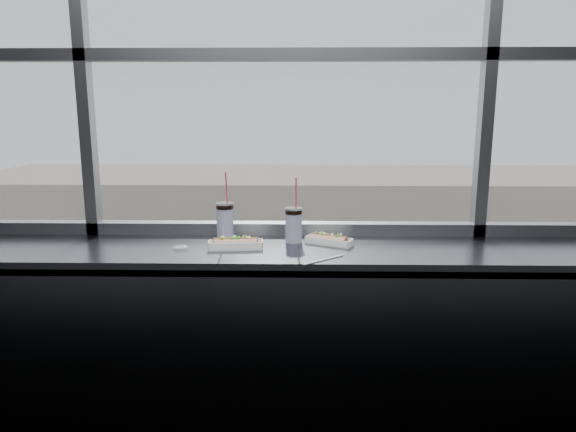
{
  "coord_description": "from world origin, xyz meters",
  "views": [
    {
      "loc": [
        0.07,
        -1.11,
        1.72
      ],
      "look_at": [
        0.02,
        1.23,
        1.25
      ],
      "focal_mm": 32.0,
      "sensor_mm": 36.0,
      "label": 1
    }
  ],
  "objects_px": {
    "hotdog_tray_right": "(329,240)",
    "tree_left": "(164,263)",
    "pedestrian_c": "(351,306)",
    "car_near_d": "(422,408)",
    "soda_cup_right": "(294,223)",
    "tree_center": "(319,270)",
    "soda_cup_left": "(225,218)",
    "car_far_c": "(543,329)",
    "loose_straw": "(324,260)",
    "tree_right": "(480,263)",
    "car_near_b": "(108,405)",
    "wrapper": "(181,247)",
    "hotdog_tray_left": "(236,243)",
    "pedestrian_d": "(422,299)",
    "car_far_a": "(104,325)",
    "car_far_b": "(337,326)",
    "pedestrian_b": "(256,300)",
    "car_near_c": "(300,409)"
  },
  "relations": [
    {
      "from": "car_far_a",
      "to": "pedestrian_b",
      "type": "height_order",
      "value": "pedestrian_b"
    },
    {
      "from": "car_far_c",
      "to": "tree_center",
      "type": "bearing_deg",
      "value": 76.54
    },
    {
      "from": "car_far_c",
      "to": "car_far_a",
      "type": "distance_m",
      "value": 24.29
    },
    {
      "from": "loose_straw",
      "to": "pedestrian_c",
      "type": "height_order",
      "value": "loose_straw"
    },
    {
      "from": "car_far_b",
      "to": "pedestrian_b",
      "type": "relative_size",
      "value": 2.94
    },
    {
      "from": "pedestrian_d",
      "to": "pedestrian_c",
      "type": "height_order",
      "value": "pedestrian_d"
    },
    {
      "from": "soda_cup_right",
      "to": "wrapper",
      "type": "xyz_separation_m",
      "value": [
        -0.52,
        -0.14,
        -0.08
      ]
    },
    {
      "from": "car_far_a",
      "to": "pedestrian_c",
      "type": "xyz_separation_m",
      "value": [
        14.13,
        3.24,
        -0.01
      ]
    },
    {
      "from": "soda_cup_left",
      "to": "soda_cup_right",
      "type": "distance_m",
      "value": 0.36
    },
    {
      "from": "tree_center",
      "to": "hotdog_tray_right",
      "type": "bearing_deg",
      "value": -92.32
    },
    {
      "from": "car_near_c",
      "to": "pedestrian_b",
      "type": "relative_size",
      "value": 2.6
    },
    {
      "from": "soda_cup_left",
      "to": "car_far_c",
      "type": "bearing_deg",
      "value": 60.15
    },
    {
      "from": "pedestrian_c",
      "to": "car_near_d",
      "type": "bearing_deg",
      "value": -81.51
    },
    {
      "from": "car_near_b",
      "to": "car_far_c",
      "type": "xyz_separation_m",
      "value": [
        21.11,
        8.0,
        -0.06
      ]
    },
    {
      "from": "soda_cup_left",
      "to": "pedestrian_d",
      "type": "distance_m",
      "value": 31.54
    },
    {
      "from": "car_far_c",
      "to": "tree_center",
      "type": "height_order",
      "value": "tree_center"
    },
    {
      "from": "hotdog_tray_right",
      "to": "soda_cup_left",
      "type": "height_order",
      "value": "soda_cup_left"
    },
    {
      "from": "soda_cup_left",
      "to": "tree_center",
      "type": "bearing_deg",
      "value": 86.61
    },
    {
      "from": "pedestrian_b",
      "to": "tree_center",
      "type": "bearing_deg",
      "value": 92.46
    },
    {
      "from": "hotdog_tray_right",
      "to": "tree_left",
      "type": "xyz_separation_m",
      "value": [
        -8.51,
        28.22,
        -8.62
      ]
    },
    {
      "from": "wrapper",
      "to": "tree_right",
      "type": "height_order",
      "value": "wrapper"
    },
    {
      "from": "wrapper",
      "to": "car_near_d",
      "type": "xyz_separation_m",
      "value": [
        5.52,
        16.32,
        -10.92
      ]
    },
    {
      "from": "soda_cup_left",
      "to": "car_near_c",
      "type": "xyz_separation_m",
      "value": [
        0.47,
        16.09,
        -11.15
      ]
    },
    {
      "from": "soda_cup_right",
      "to": "car_far_c",
      "type": "height_order",
      "value": "soda_cup_right"
    },
    {
      "from": "hotdog_tray_right",
      "to": "pedestrian_d",
      "type": "relative_size",
      "value": 0.1
    },
    {
      "from": "wrapper",
      "to": "pedestrian_c",
      "type": "bearing_deg",
      "value": 82.06
    },
    {
      "from": "pedestrian_d",
      "to": "tree_right",
      "type": "xyz_separation_m",
      "value": [
        3.39,
        -0.3,
        2.43
      ]
    },
    {
      "from": "car_near_b",
      "to": "pedestrian_d",
      "type": "xyz_separation_m",
      "value": [
        15.49,
        12.3,
        0.04
      ]
    },
    {
      "from": "hotdog_tray_left",
      "to": "tree_left",
      "type": "xyz_separation_m",
      "value": [
        -8.08,
        28.31,
        -8.62
      ]
    },
    {
      "from": "car_far_c",
      "to": "pedestrian_d",
      "type": "height_order",
      "value": "pedestrian_d"
    },
    {
      "from": "pedestrian_d",
      "to": "tree_left",
      "type": "relative_size",
      "value": 0.44
    },
    {
      "from": "loose_straw",
      "to": "tree_right",
      "type": "bearing_deg",
      "value": 27.82
    },
    {
      "from": "tree_left",
      "to": "car_far_a",
      "type": "bearing_deg",
      "value": -121.63
    },
    {
      "from": "soda_cup_left",
      "to": "loose_straw",
      "type": "height_order",
      "value": "soda_cup_left"
    },
    {
      "from": "pedestrian_c",
      "to": "wrapper",
      "type": "bearing_deg",
      "value": -97.94
    },
    {
      "from": "car_far_a",
      "to": "tree_center",
      "type": "height_order",
      "value": "tree_center"
    },
    {
      "from": "soda_cup_right",
      "to": "tree_center",
      "type": "relative_size",
      "value": 0.07
    },
    {
      "from": "hotdog_tray_right",
      "to": "soda_cup_right",
      "type": "relative_size",
      "value": 0.73
    },
    {
      "from": "car_far_b",
      "to": "tree_center",
      "type": "xyz_separation_m",
      "value": [
        -0.85,
        4.0,
        1.95
      ]
    },
    {
      "from": "hotdog_tray_right",
      "to": "wrapper",
      "type": "bearing_deg",
      "value": -144.6
    },
    {
      "from": "pedestrian_d",
      "to": "tree_center",
      "type": "distance_m",
      "value": 6.83
    },
    {
      "from": "hotdog_tray_left",
      "to": "pedestrian_d",
      "type": "bearing_deg",
      "value": 69.22
    },
    {
      "from": "wrapper",
      "to": "car_near_c",
      "type": "xyz_separation_m",
      "value": [
        0.65,
        16.32,
        -11.06
      ]
    },
    {
      "from": "hotdog_tray_left",
      "to": "pedestrian_d",
      "type": "height_order",
      "value": "hotdog_tray_left"
    },
    {
      "from": "pedestrian_d",
      "to": "pedestrian_c",
      "type": "distance_m",
      "value": 4.66
    },
    {
      "from": "car_far_b",
      "to": "car_far_a",
      "type": "distance_m",
      "value": 12.98
    },
    {
      "from": "wrapper",
      "to": "car_near_d",
      "type": "relative_size",
      "value": 0.01
    },
    {
      "from": "car_far_c",
      "to": "car_near_b",
      "type": "bearing_deg",
      "value": 115.49
    },
    {
      "from": "car_far_a",
      "to": "tree_right",
      "type": "height_order",
      "value": "tree_right"
    },
    {
      "from": "loose_straw",
      "to": "tree_left",
      "type": "bearing_deg",
      "value": 65.7
    }
  ]
}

